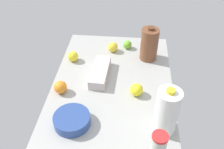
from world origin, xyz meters
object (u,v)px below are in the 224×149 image
at_px(chocolate_milk_jug, 149,44).
at_px(lime_loose, 127,45).
at_px(egg_carton, 100,72).
at_px(lemon_near_front, 136,90).
at_px(orange_by_jug, 60,87).
at_px(tumbler_cup, 158,148).
at_px(mixing_bowl, 72,120).
at_px(lemon_beside_bowl, 73,56).
at_px(milk_jug, 167,112).
at_px(lemon_far_back, 113,47).

height_order(chocolate_milk_jug, lime_loose, chocolate_milk_jug).
distance_m(chocolate_milk_jug, egg_carton, 0.40).
relative_size(lemon_near_front, orange_by_jug, 0.98).
distance_m(tumbler_cup, egg_carton, 0.68).
bearing_deg(tumbler_cup, mixing_bowl, 68.72).
bearing_deg(lemon_beside_bowl, chocolate_milk_jug, -81.38).
xyz_separation_m(egg_carton, lemon_beside_bowl, (0.15, 0.21, 0.01)).
bearing_deg(orange_by_jug, egg_carton, -51.57).
height_order(tumbler_cup, orange_by_jug, tumbler_cup).
relative_size(milk_jug, chocolate_milk_jug, 1.13).
bearing_deg(lime_loose, mixing_bowl, 160.79).
bearing_deg(milk_jug, chocolate_milk_jug, 6.21).
distance_m(lemon_near_front, lemon_far_back, 0.48).
xyz_separation_m(egg_carton, lime_loose, (0.35, -0.16, 0.00)).
height_order(mixing_bowl, lime_loose, lime_loose).
xyz_separation_m(tumbler_cup, orange_by_jug, (0.41, 0.56, -0.05)).
relative_size(lemon_near_front, lemon_beside_bowl, 1.05).
height_order(orange_by_jug, lime_loose, orange_by_jug).
bearing_deg(mixing_bowl, lime_loose, -19.21).
bearing_deg(milk_jug, lemon_near_front, 30.75).
relative_size(mixing_bowl, lemon_far_back, 2.69).
bearing_deg(mixing_bowl, lemon_near_front, -52.93).
relative_size(lemon_near_front, lime_loose, 1.21).
relative_size(tumbler_cup, lemon_beside_bowl, 2.41).
relative_size(lemon_beside_bowl, orange_by_jug, 0.93).
xyz_separation_m(chocolate_milk_jug, lemon_near_front, (-0.38, 0.08, -0.08)).
height_order(lemon_beside_bowl, orange_by_jug, orange_by_jug).
bearing_deg(chocolate_milk_jug, milk_jug, -173.79).
xyz_separation_m(milk_jug, egg_carton, (0.40, 0.39, -0.10)).
relative_size(mixing_bowl, lime_loose, 3.09).
relative_size(lemon_near_front, lemon_far_back, 1.06).
xyz_separation_m(milk_jug, lemon_near_front, (0.25, 0.15, -0.10)).
bearing_deg(milk_jug, lemon_beside_bowl, 47.40).
bearing_deg(chocolate_milk_jug, lemon_far_back, 76.07).
xyz_separation_m(lemon_far_back, orange_by_jug, (-0.47, 0.28, 0.00)).
height_order(lemon_near_front, lime_loose, lemon_near_front).
bearing_deg(lemon_beside_bowl, lemon_far_back, -61.73).
xyz_separation_m(tumbler_cup, lemon_beside_bowl, (0.73, 0.55, -0.05)).
bearing_deg(chocolate_milk_jug, lime_loose, 53.20).
distance_m(lemon_near_front, lime_loose, 0.50).
relative_size(milk_jug, lime_loose, 4.44).
relative_size(egg_carton, lime_loose, 4.56).
bearing_deg(lemon_far_back, lemon_beside_bowl, 118.27).
relative_size(mixing_bowl, milk_jug, 0.70).
xyz_separation_m(mixing_bowl, orange_by_jug, (0.24, 0.12, 0.01)).
bearing_deg(lime_loose, lemon_far_back, 115.07).
relative_size(mixing_bowl, lemon_beside_bowl, 2.68).
height_order(mixing_bowl, tumbler_cup, tumbler_cup).
xyz_separation_m(milk_jug, chocolate_milk_jug, (0.63, 0.07, -0.02)).
bearing_deg(egg_carton, mixing_bowl, 169.11).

